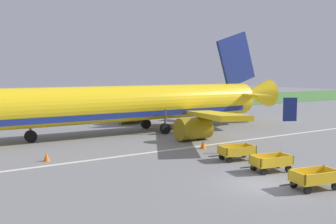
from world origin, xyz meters
The scene contains 9 objects.
ground_plane centered at (0.00, 0.00, 0.00)m, with size 220.00×220.00×0.00m, color slate.
grass_strip centered at (0.00, 51.86, 0.03)m, with size 220.00×28.00×0.06m, color #477A38.
apron_stripe centered at (0.00, 11.00, 0.01)m, with size 120.00×0.36×0.01m, color silver.
airplane centered at (3.51, 20.42, 3.05)m, with size 37.58×30.29×11.34m.
baggage_cart_nearest centered at (2.01, -2.12, 0.60)m, with size 3.63×1.87×1.07m.
baggage_cart_second_in_row centered at (2.81, 1.78, 0.60)m, with size 3.63×1.86×1.07m.
baggage_cart_third_in_row centered at (3.13, 5.37, 0.60)m, with size 3.63×1.88×1.07m.
traffic_cone_near_plane centered at (-8.75, 12.46, 0.31)m, with size 0.47×0.47×0.62m, color orange.
traffic_cone_mid_apron centered at (3.59, 9.99, 0.35)m, with size 0.53×0.53×0.70m, color orange.
Camera 1 is at (-15.72, -15.13, 6.46)m, focal length 40.73 mm.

